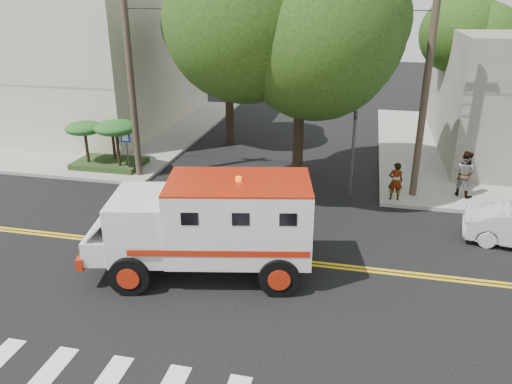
# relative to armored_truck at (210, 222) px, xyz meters

# --- Properties ---
(ground) EXTENTS (100.00, 100.00, 0.00)m
(ground) POSITION_rel_armored_truck_xyz_m (-0.06, 1.17, -1.68)
(ground) COLOR black
(ground) RESTS_ON ground
(sidewalk_nw) EXTENTS (17.00, 17.00, 0.15)m
(sidewalk_nw) POSITION_rel_armored_truck_xyz_m (-13.56, 14.67, -1.60)
(sidewalk_nw) COLOR gray
(sidewalk_nw) RESTS_ON ground
(building_left) EXTENTS (16.00, 14.00, 10.00)m
(building_left) POSITION_rel_armored_truck_xyz_m (-15.56, 16.17, 3.47)
(building_left) COLOR beige
(building_left) RESTS_ON sidewalk_nw
(utility_pole_left) EXTENTS (0.28, 0.28, 9.00)m
(utility_pole_left) POSITION_rel_armored_truck_xyz_m (-5.66, 7.17, 2.82)
(utility_pole_left) COLOR #382D23
(utility_pole_left) RESTS_ON ground
(utility_pole_right) EXTENTS (0.28, 0.28, 9.00)m
(utility_pole_right) POSITION_rel_armored_truck_xyz_m (6.24, 7.37, 2.82)
(utility_pole_right) COLOR #382D23
(utility_pole_right) RESTS_ON ground
(tree_main) EXTENTS (6.08, 5.70, 9.85)m
(tree_main) POSITION_rel_armored_truck_xyz_m (1.88, 7.37, 5.52)
(tree_main) COLOR black
(tree_main) RESTS_ON ground
(tree_left) EXTENTS (4.48, 4.20, 7.70)m
(tree_left) POSITION_rel_armored_truck_xyz_m (-2.74, 12.95, 4.05)
(tree_left) COLOR black
(tree_left) RESTS_ON ground
(tree_right) EXTENTS (4.80, 4.50, 8.20)m
(tree_right) POSITION_rel_armored_truck_xyz_m (8.79, 16.94, 4.42)
(tree_right) COLOR black
(tree_right) RESTS_ON ground
(traffic_signal) EXTENTS (0.15, 0.18, 3.60)m
(traffic_signal) POSITION_rel_armored_truck_xyz_m (3.74, 6.77, 0.55)
(traffic_signal) COLOR #3F3F42
(traffic_signal) RESTS_ON ground
(accessibility_sign) EXTENTS (0.45, 0.10, 2.02)m
(accessibility_sign) POSITION_rel_armored_truck_xyz_m (-6.26, 7.34, -0.31)
(accessibility_sign) COLOR #3F3F42
(accessibility_sign) RESTS_ON ground
(palm_planter) EXTENTS (3.52, 2.63, 2.36)m
(palm_planter) POSITION_rel_armored_truck_xyz_m (-7.49, 7.79, -0.03)
(palm_planter) COLOR #1E3314
(palm_planter) RESTS_ON sidewalk_nw
(armored_truck) EXTENTS (6.81, 3.65, 2.94)m
(armored_truck) POSITION_rel_armored_truck_xyz_m (0.00, 0.00, 0.00)
(armored_truck) COLOR silver
(armored_truck) RESTS_ON ground
(pedestrian_a) EXTENTS (0.60, 0.42, 1.54)m
(pedestrian_a) POSITION_rel_armored_truck_xyz_m (5.48, 6.67, -0.76)
(pedestrian_a) COLOR gray
(pedestrian_a) RESTS_ON sidewalk_ne
(pedestrian_b) EXTENTS (1.15, 1.11, 1.86)m
(pedestrian_b) POSITION_rel_armored_truck_xyz_m (8.16, 7.72, -0.59)
(pedestrian_b) COLOR gray
(pedestrian_b) RESTS_ON sidewalk_ne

